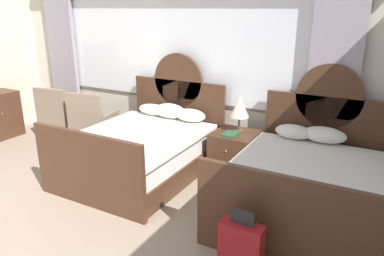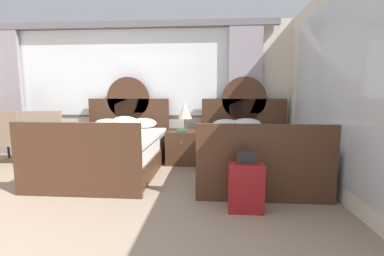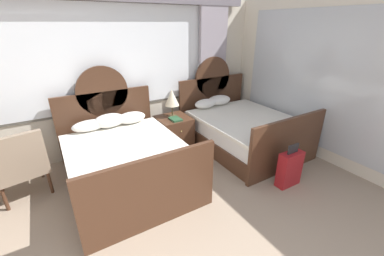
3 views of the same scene
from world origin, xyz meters
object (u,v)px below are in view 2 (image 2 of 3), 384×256
object	(u,v)px
book_on_nightstand	(182,131)
nightstand_between_beds	(184,147)
table_lamp_on_nightstand	(185,111)
armchair_by_window_left	(48,136)
bed_near_window	(111,149)
armchair_by_window_centre	(9,136)
suitcase_on_floor	(246,188)
bed_near_mirror	(250,152)

from	to	relation	value
book_on_nightstand	nightstand_between_beds	bearing A→B (deg)	81.95
table_lamp_on_nightstand	book_on_nightstand	xyz separation A→B (m)	(-0.04, -0.20, -0.35)
book_on_nightstand	armchair_by_window_left	size ratio (longest dim) A/B	0.26
bed_near_window	armchair_by_window_left	world-z (taller)	bed_near_window
book_on_nightstand	bed_near_window	bearing A→B (deg)	-155.66
table_lamp_on_nightstand	armchair_by_window_centre	distance (m)	3.30
bed_near_window	book_on_nightstand	size ratio (longest dim) A/B	8.23
nightstand_between_beds	suitcase_on_floor	bearing A→B (deg)	-66.04
bed_near_window	bed_near_mirror	xyz separation A→B (m)	(2.28, -0.01, -0.00)
bed_near_window	book_on_nightstand	world-z (taller)	bed_near_window
armchair_by_window_left	suitcase_on_floor	distance (m)	3.78
armchair_by_window_left	armchair_by_window_centre	distance (m)	0.76
table_lamp_on_nightstand	armchair_by_window_left	bearing A→B (deg)	-172.11
bed_near_mirror	armchair_by_window_centre	bearing A→B (deg)	175.18
nightstand_between_beds	bed_near_mirror	bearing A→B (deg)	-29.22
armchair_by_window_centre	suitcase_on_floor	size ratio (longest dim) A/B	1.46
bed_near_window	suitcase_on_floor	bearing A→B (deg)	-34.02
bed_near_window	nightstand_between_beds	bearing A→B (deg)	28.83
suitcase_on_floor	armchair_by_window_centre	bearing A→B (deg)	157.20
bed_near_mirror	suitcase_on_floor	bearing A→B (deg)	-100.43
armchair_by_window_left	armchair_by_window_centre	size ratio (longest dim) A/B	1.00
armchair_by_window_centre	suitcase_on_floor	xyz separation A→B (m)	(4.12, -1.73, -0.24)
bed_near_window	bed_near_mirror	world-z (taller)	same
nightstand_between_beds	bed_near_window	bearing A→B (deg)	-151.17
bed_near_window	suitcase_on_floor	xyz separation A→B (m)	(2.03, -1.37, -0.09)
bed_near_mirror	book_on_nightstand	size ratio (longest dim) A/B	8.23
nightstand_between_beds	suitcase_on_floor	size ratio (longest dim) A/B	0.92
book_on_nightstand	suitcase_on_floor	size ratio (longest dim) A/B	0.38
book_on_nightstand	table_lamp_on_nightstand	bearing A→B (deg)	79.08
bed_near_mirror	bed_near_window	bearing A→B (deg)	179.78
table_lamp_on_nightstand	armchair_by_window_left	distance (m)	2.55
nightstand_between_beds	book_on_nightstand	distance (m)	0.34
table_lamp_on_nightstand	book_on_nightstand	size ratio (longest dim) A/B	2.01
bed_near_mirror	armchair_by_window_centre	size ratio (longest dim) A/B	2.17
bed_near_mirror	armchair_by_window_centre	distance (m)	4.39
table_lamp_on_nightstand	armchair_by_window_left	world-z (taller)	table_lamp_on_nightstand
table_lamp_on_nightstand	suitcase_on_floor	world-z (taller)	table_lamp_on_nightstand
table_lamp_on_nightstand	book_on_nightstand	bearing A→B (deg)	-100.92
armchair_by_window_centre	table_lamp_on_nightstand	bearing A→B (deg)	6.07
bed_near_window	book_on_nightstand	bearing A→B (deg)	24.34
table_lamp_on_nightstand	armchair_by_window_left	xyz separation A→B (m)	(-2.49, -0.34, -0.45)
bed_near_window	armchair_by_window_centre	size ratio (longest dim) A/B	2.17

